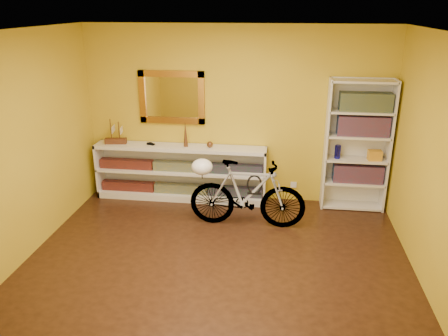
# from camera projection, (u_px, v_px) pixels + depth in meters

# --- Properties ---
(floor) EXTENTS (4.50, 4.00, 0.01)m
(floor) POSITION_uv_depth(u_px,v_px,m) (216.00, 266.00, 5.16)
(floor) COLOR black
(floor) RESTS_ON ground
(ceiling) EXTENTS (4.50, 4.00, 0.01)m
(ceiling) POSITION_uv_depth(u_px,v_px,m) (214.00, 31.00, 4.26)
(ceiling) COLOR silver
(ceiling) RESTS_ON ground
(back_wall) EXTENTS (4.50, 0.01, 2.60)m
(back_wall) POSITION_uv_depth(u_px,v_px,m) (236.00, 115.00, 6.57)
(back_wall) COLOR gold
(back_wall) RESTS_ON ground
(left_wall) EXTENTS (0.01, 4.00, 2.60)m
(left_wall) POSITION_uv_depth(u_px,v_px,m) (17.00, 151.00, 4.99)
(left_wall) COLOR gold
(left_wall) RESTS_ON ground
(right_wall) EXTENTS (0.01, 4.00, 2.60)m
(right_wall) POSITION_uv_depth(u_px,v_px,m) (439.00, 170.00, 4.43)
(right_wall) COLOR gold
(right_wall) RESTS_ON ground
(gilt_mirror) EXTENTS (0.98, 0.06, 0.78)m
(gilt_mirror) POSITION_uv_depth(u_px,v_px,m) (172.00, 97.00, 6.57)
(gilt_mirror) COLOR #98601B
(gilt_mirror) RESTS_ON back_wall
(wall_socket) EXTENTS (0.09, 0.02, 0.09)m
(wall_socket) POSITION_uv_depth(u_px,v_px,m) (294.00, 185.00, 6.80)
(wall_socket) COLOR silver
(wall_socket) RESTS_ON back_wall
(console_unit) EXTENTS (2.60, 0.35, 0.85)m
(console_unit) POSITION_uv_depth(u_px,v_px,m) (181.00, 173.00, 6.80)
(console_unit) COLOR silver
(console_unit) RESTS_ON floor
(cd_row_lower) EXTENTS (2.50, 0.13, 0.14)m
(cd_row_lower) POSITION_uv_depth(u_px,v_px,m) (181.00, 189.00, 6.87)
(cd_row_lower) COLOR black
(cd_row_lower) RESTS_ON console_unit
(cd_row_upper) EXTENTS (2.50, 0.13, 0.14)m
(cd_row_upper) POSITION_uv_depth(u_px,v_px,m) (180.00, 166.00, 6.74)
(cd_row_upper) COLOR navy
(cd_row_upper) RESTS_ON console_unit
(model_ship) EXTENTS (0.34, 0.17, 0.38)m
(model_ship) POSITION_uv_depth(u_px,v_px,m) (115.00, 131.00, 6.71)
(model_ship) COLOR #422112
(model_ship) RESTS_ON console_unit
(toy_car) EXTENTS (0.00, 0.00, 0.00)m
(toy_car) POSITION_uv_depth(u_px,v_px,m) (151.00, 145.00, 6.71)
(toy_car) COLOR black
(toy_car) RESTS_ON console_unit
(bronze_ornament) EXTENTS (0.07, 0.07, 0.39)m
(bronze_ornament) POSITION_uv_depth(u_px,v_px,m) (185.00, 134.00, 6.58)
(bronze_ornament) COLOR brown
(bronze_ornament) RESTS_ON console_unit
(decorative_orb) EXTENTS (0.09, 0.09, 0.09)m
(decorative_orb) POSITION_uv_depth(u_px,v_px,m) (210.00, 144.00, 6.58)
(decorative_orb) COLOR brown
(decorative_orb) RESTS_ON console_unit
(bookcase) EXTENTS (0.90, 0.30, 1.90)m
(bookcase) POSITION_uv_depth(u_px,v_px,m) (357.00, 146.00, 6.32)
(bookcase) COLOR silver
(bookcase) RESTS_ON floor
(book_row_a) EXTENTS (0.70, 0.22, 0.26)m
(book_row_a) POSITION_uv_depth(u_px,v_px,m) (358.00, 173.00, 6.45)
(book_row_a) COLOR maroon
(book_row_a) RESTS_ON bookcase
(book_row_b) EXTENTS (0.70, 0.22, 0.28)m
(book_row_b) POSITION_uv_depth(u_px,v_px,m) (363.00, 125.00, 6.21)
(book_row_b) COLOR maroon
(book_row_b) RESTS_ON bookcase
(book_row_c) EXTENTS (0.70, 0.22, 0.25)m
(book_row_c) POSITION_uv_depth(u_px,v_px,m) (366.00, 102.00, 6.09)
(book_row_c) COLOR navy
(book_row_c) RESTS_ON bookcase
(travel_mug) EXTENTS (0.09, 0.09, 0.19)m
(travel_mug) POSITION_uv_depth(u_px,v_px,m) (338.00, 152.00, 6.37)
(travel_mug) COLOR #161699
(travel_mug) RESTS_ON bookcase
(red_tin) EXTENTS (0.15, 0.15, 0.16)m
(red_tin) POSITION_uv_depth(u_px,v_px,m) (346.00, 104.00, 6.17)
(red_tin) COLOR maroon
(red_tin) RESTS_ON bookcase
(yellow_bag) EXTENTS (0.19, 0.14, 0.14)m
(yellow_bag) POSITION_uv_depth(u_px,v_px,m) (375.00, 155.00, 6.29)
(yellow_bag) COLOR gold
(yellow_bag) RESTS_ON bookcase
(bicycle) EXTENTS (0.42, 1.59, 0.93)m
(bicycle) POSITION_uv_depth(u_px,v_px,m) (247.00, 194.00, 5.94)
(bicycle) COLOR silver
(bicycle) RESTS_ON floor
(helmet) EXTENTS (0.28, 0.27, 0.21)m
(helmet) POSITION_uv_depth(u_px,v_px,m) (202.00, 167.00, 5.89)
(helmet) COLOR white
(helmet) RESTS_ON bicycle
(u_lock) EXTENTS (0.20, 0.02, 0.20)m
(u_lock) POSITION_uv_depth(u_px,v_px,m) (254.00, 185.00, 5.88)
(u_lock) COLOR black
(u_lock) RESTS_ON bicycle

